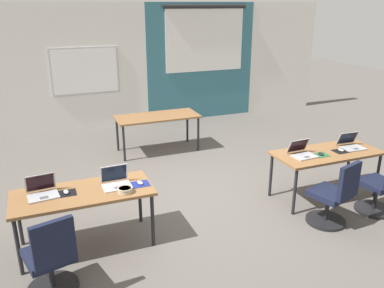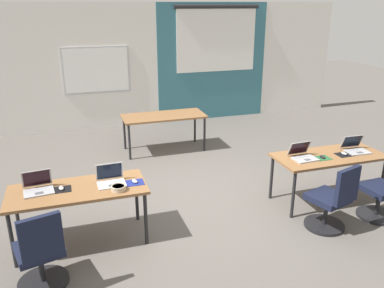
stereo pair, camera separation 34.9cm
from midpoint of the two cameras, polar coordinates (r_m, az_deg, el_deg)
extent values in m
plane|color=#56514C|center=(5.98, -0.36, -7.92)|extent=(24.00, 24.00, 0.00)
cube|color=silver|center=(9.44, -9.87, 11.10)|extent=(10.00, 0.20, 2.80)
cube|color=#336B7A|center=(9.84, 0.33, 11.73)|extent=(2.76, 0.01, 2.80)
cube|color=#B7B7BC|center=(9.18, -16.27, 10.08)|extent=(1.48, 0.02, 1.04)
cube|color=white|center=(9.17, -16.27, 10.08)|extent=(1.40, 0.02, 0.96)
cube|color=white|center=(9.79, 0.84, 14.76)|extent=(2.00, 0.02, 1.46)
cylinder|color=black|center=(9.75, 0.86, 19.32)|extent=(2.10, 0.10, 0.10)
cube|color=brown|center=(4.81, -17.57, -6.82)|extent=(1.60, 0.70, 0.04)
cylinder|color=black|center=(4.75, -25.90, -13.36)|extent=(0.04, 0.04, 0.68)
cylinder|color=black|center=(4.80, -7.85, -10.95)|extent=(0.04, 0.04, 0.68)
cylinder|color=black|center=(5.27, -25.57, -9.93)|extent=(0.04, 0.04, 0.68)
cylinder|color=black|center=(5.32, -9.45, -7.82)|extent=(0.04, 0.04, 0.68)
cube|color=brown|center=(6.05, 17.42, -1.27)|extent=(1.60, 0.70, 0.04)
cylinder|color=black|center=(5.55, 12.93, -6.82)|extent=(0.04, 0.04, 0.68)
cylinder|color=black|center=(6.46, 23.90, -4.21)|extent=(0.04, 0.04, 0.68)
cylinder|color=black|center=(6.00, 9.74, -4.50)|extent=(0.04, 0.04, 0.68)
cylinder|color=black|center=(6.85, 20.42, -2.39)|extent=(0.04, 0.04, 0.68)
cube|color=brown|center=(7.68, -6.37, 3.96)|extent=(1.60, 0.70, 0.04)
cylinder|color=black|center=(7.35, -11.18, 0.03)|extent=(0.04, 0.04, 0.68)
cylinder|color=black|center=(7.73, -0.38, 1.40)|extent=(0.04, 0.04, 0.68)
cylinder|color=black|center=(7.92, -12.02, 1.40)|extent=(0.04, 0.04, 0.68)
cylinder|color=black|center=(8.27, -1.89, 2.62)|extent=(0.04, 0.04, 0.68)
cube|color=#9E9EA3|center=(4.82, -22.71, -7.06)|extent=(0.35, 0.27, 0.02)
cube|color=#4C4C4F|center=(4.77, -22.65, -7.21)|extent=(0.10, 0.07, 0.00)
cube|color=#9E9EA3|center=(4.91, -23.08, -5.17)|extent=(0.34, 0.10, 0.21)
cube|color=black|center=(4.90, -23.07, -5.18)|extent=(0.30, 0.09, 0.19)
cube|color=black|center=(4.82, -19.77, -6.76)|extent=(0.22, 0.19, 0.00)
ellipsoid|color=#B2B2B7|center=(4.82, -19.79, -6.56)|extent=(0.07, 0.11, 0.03)
cylinder|color=black|center=(4.59, -21.64, -18.87)|extent=(0.52, 0.52, 0.04)
cylinder|color=black|center=(4.48, -21.96, -16.95)|extent=(0.06, 0.06, 0.34)
cube|color=black|center=(4.36, -22.32, -14.72)|extent=(0.54, 0.54, 0.08)
cube|color=black|center=(4.01, -21.86, -13.30)|extent=(0.40, 0.16, 0.46)
sphere|color=black|center=(4.77, -22.45, -17.29)|extent=(0.04, 0.04, 0.04)
sphere|color=black|center=(4.57, -18.57, -18.59)|extent=(0.04, 0.04, 0.04)
cube|color=#9E9EA3|center=(5.75, 14.35, -1.77)|extent=(0.34, 0.25, 0.02)
cube|color=#4C4C4F|center=(5.71, 14.68, -1.84)|extent=(0.09, 0.06, 0.00)
cube|color=#9E9EA3|center=(5.83, 13.48, -0.25)|extent=(0.33, 0.11, 0.20)
cube|color=black|center=(5.83, 13.51, -0.24)|extent=(0.30, 0.10, 0.18)
cube|color=#23512D|center=(5.89, 16.57, -1.55)|extent=(0.22, 0.19, 0.00)
ellipsoid|color=black|center=(5.88, 16.59, -1.38)|extent=(0.06, 0.10, 0.03)
cylinder|color=black|center=(5.63, 17.09, -10.57)|extent=(0.52, 0.52, 0.04)
cylinder|color=black|center=(5.54, 17.28, -8.87)|extent=(0.06, 0.06, 0.34)
cube|color=black|center=(5.44, 17.51, -6.92)|extent=(0.55, 0.55, 0.08)
cube|color=black|center=(5.21, 20.06, -5.16)|extent=(0.40, 0.17, 0.46)
sphere|color=black|center=(5.74, 15.17, -9.71)|extent=(0.04, 0.04, 0.04)
sphere|color=black|center=(5.76, 18.98, -10.03)|extent=(0.04, 0.04, 0.04)
sphere|color=black|center=(5.43, 16.33, -11.65)|extent=(0.04, 0.04, 0.04)
cube|color=#9E9EA3|center=(6.30, 20.92, -0.59)|extent=(0.34, 0.25, 0.02)
cube|color=#4C4C4F|center=(6.26, 21.22, -0.66)|extent=(0.09, 0.06, 0.00)
cube|color=#9E9EA3|center=(6.38, 20.16, 0.80)|extent=(0.33, 0.11, 0.21)
cube|color=black|center=(6.37, 20.19, 0.81)|extent=(0.30, 0.10, 0.18)
cube|color=black|center=(6.13, 19.25, -1.01)|extent=(0.22, 0.19, 0.00)
ellipsoid|color=#B2B2B7|center=(6.12, 19.27, -0.84)|extent=(0.07, 0.11, 0.03)
cylinder|color=black|center=(6.15, 23.33, -8.69)|extent=(0.52, 0.52, 0.04)
cylinder|color=black|center=(6.06, 23.57, -7.10)|extent=(0.06, 0.06, 0.34)
cube|color=black|center=(5.98, 23.84, -5.30)|extent=(0.48, 0.48, 0.08)
sphere|color=black|center=(6.27, 21.70, -7.84)|extent=(0.04, 0.04, 0.04)
sphere|color=black|center=(5.95, 22.46, -9.51)|extent=(0.04, 0.04, 0.04)
cube|color=silver|center=(4.80, -12.86, -6.06)|extent=(0.34, 0.24, 0.02)
cube|color=#4C4C4F|center=(4.75, -12.74, -6.20)|extent=(0.09, 0.06, 0.00)
cube|color=silver|center=(4.88, -13.28, -4.17)|extent=(0.33, 0.06, 0.22)
cube|color=black|center=(4.87, -13.27, -4.19)|extent=(0.30, 0.05, 0.19)
cube|color=navy|center=(4.83, -9.59, -5.79)|extent=(0.22, 0.19, 0.00)
ellipsoid|color=#B2B2B7|center=(4.82, -9.60, -5.58)|extent=(0.08, 0.11, 0.03)
cylinder|color=tan|center=(4.65, -11.82, -6.60)|extent=(0.17, 0.17, 0.05)
torus|color=tan|center=(4.64, -11.85, -6.30)|extent=(0.18, 0.18, 0.02)
cylinder|color=#B26628|center=(4.64, -11.84, -6.37)|extent=(0.14, 0.14, 0.01)
camera|label=1|loc=(0.17, -91.73, -0.62)|focal=36.80mm
camera|label=2|loc=(0.17, 88.27, 0.62)|focal=36.80mm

